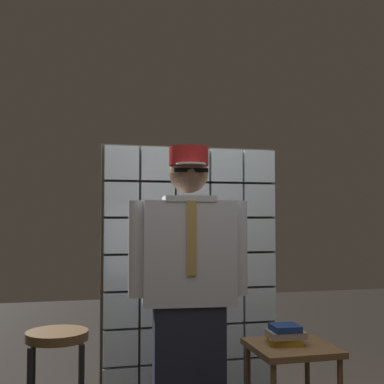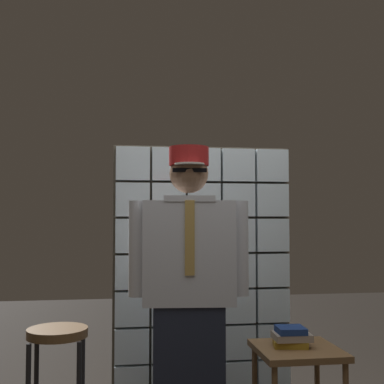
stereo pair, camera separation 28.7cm
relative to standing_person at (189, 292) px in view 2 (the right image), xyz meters
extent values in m
cube|color=silver|center=(-0.32, 0.92, -0.82)|extent=(0.26, 0.08, 0.26)
cube|color=silver|center=(-0.04, 0.92, -0.82)|extent=(0.26, 0.08, 0.26)
cube|color=silver|center=(0.25, 0.92, -0.82)|extent=(0.26, 0.08, 0.26)
cube|color=silver|center=(0.53, 0.92, -0.82)|extent=(0.26, 0.08, 0.26)
cube|color=silver|center=(0.81, 0.92, -0.82)|extent=(0.26, 0.08, 0.26)
cube|color=silver|center=(-0.32, 0.92, -0.54)|extent=(0.26, 0.08, 0.26)
cube|color=silver|center=(-0.04, 0.92, -0.54)|extent=(0.26, 0.08, 0.26)
cube|color=silver|center=(0.25, 0.92, -0.54)|extent=(0.26, 0.08, 0.26)
cube|color=silver|center=(0.53, 0.92, -0.54)|extent=(0.26, 0.08, 0.26)
cube|color=silver|center=(0.81, 0.92, -0.54)|extent=(0.26, 0.08, 0.26)
cube|color=silver|center=(-0.32, 0.92, -0.26)|extent=(0.26, 0.08, 0.26)
cube|color=silver|center=(-0.04, 0.92, -0.26)|extent=(0.26, 0.08, 0.26)
cube|color=silver|center=(0.25, 0.92, -0.26)|extent=(0.26, 0.08, 0.26)
cube|color=silver|center=(0.53, 0.92, -0.26)|extent=(0.26, 0.08, 0.26)
cube|color=silver|center=(0.81, 0.92, -0.26)|extent=(0.26, 0.08, 0.26)
cube|color=silver|center=(-0.32, 0.92, 0.02)|extent=(0.26, 0.08, 0.26)
cube|color=silver|center=(-0.04, 0.92, 0.02)|extent=(0.26, 0.08, 0.26)
cube|color=silver|center=(0.25, 0.92, 0.02)|extent=(0.26, 0.08, 0.26)
cube|color=silver|center=(0.53, 0.92, 0.02)|extent=(0.26, 0.08, 0.26)
cube|color=silver|center=(0.81, 0.92, 0.02)|extent=(0.26, 0.08, 0.26)
cube|color=silver|center=(-0.32, 0.92, 0.30)|extent=(0.26, 0.08, 0.26)
cube|color=silver|center=(-0.04, 0.92, 0.30)|extent=(0.26, 0.08, 0.26)
cube|color=silver|center=(0.25, 0.92, 0.30)|extent=(0.26, 0.08, 0.26)
cube|color=silver|center=(0.53, 0.92, 0.30)|extent=(0.26, 0.08, 0.26)
cube|color=silver|center=(0.81, 0.92, 0.30)|extent=(0.26, 0.08, 0.26)
cube|color=silver|center=(-0.32, 0.92, 0.58)|extent=(0.26, 0.08, 0.26)
cube|color=silver|center=(-0.04, 0.92, 0.58)|extent=(0.26, 0.08, 0.26)
cube|color=silver|center=(0.25, 0.92, 0.58)|extent=(0.26, 0.08, 0.26)
cube|color=silver|center=(0.53, 0.92, 0.58)|extent=(0.26, 0.08, 0.26)
cube|color=silver|center=(0.81, 0.92, 0.58)|extent=(0.26, 0.08, 0.26)
cube|color=silver|center=(-0.32, 0.92, 0.86)|extent=(0.26, 0.08, 0.26)
cube|color=silver|center=(-0.04, 0.92, 0.86)|extent=(0.26, 0.08, 0.26)
cube|color=silver|center=(0.25, 0.92, 0.86)|extent=(0.26, 0.08, 0.26)
cube|color=silver|center=(0.53, 0.92, 0.86)|extent=(0.26, 0.08, 0.26)
cube|color=silver|center=(0.81, 0.92, 0.86)|extent=(0.26, 0.08, 0.26)
cube|color=#4C4438|center=(0.25, 0.97, 0.02)|extent=(1.42, 0.02, 1.98)
cube|color=#1E2333|center=(0.00, 0.00, -0.51)|extent=(0.44, 0.25, 0.88)
cube|color=silver|center=(0.00, 0.00, 0.24)|extent=(0.57, 0.29, 0.62)
cube|color=tan|center=(-0.01, -0.12, 0.33)|extent=(0.06, 0.02, 0.43)
cube|color=silver|center=(0.00, 0.00, 0.56)|extent=(0.32, 0.28, 0.04)
sphere|color=#846047|center=(0.00, 0.00, 0.71)|extent=(0.24, 0.24, 0.24)
ellipsoid|color=black|center=(-0.01, -0.05, 0.67)|extent=(0.16, 0.10, 0.11)
cube|color=black|center=(-0.01, -0.11, 0.72)|extent=(0.20, 0.03, 0.02)
cylinder|color=white|center=(-0.01, -0.09, 0.76)|extent=(0.19, 0.19, 0.01)
cylinder|color=maroon|center=(0.00, 0.00, 0.82)|extent=(0.24, 0.24, 0.11)
cylinder|color=silver|center=(0.31, -0.03, 0.26)|extent=(0.12, 0.12, 0.57)
cylinder|color=silver|center=(-0.30, 0.03, 0.26)|extent=(0.12, 0.12, 0.57)
cylinder|color=brown|center=(-0.76, -0.05, -0.21)|extent=(0.34, 0.34, 0.05)
cube|color=brown|center=(0.71, 0.11, -0.40)|extent=(0.52, 0.52, 0.04)
cylinder|color=brown|center=(0.93, 0.33, -0.69)|extent=(0.04, 0.04, 0.53)
cube|color=olive|center=(0.67, 0.12, -0.36)|extent=(0.23, 0.18, 0.04)
cube|color=gray|center=(0.68, 0.13, -0.32)|extent=(0.24, 0.20, 0.04)
cube|color=navy|center=(0.68, 0.12, -0.27)|extent=(0.18, 0.18, 0.04)
camera|label=1|loc=(-0.69, -2.92, 0.45)|focal=46.55mm
camera|label=2|loc=(-0.41, -2.98, 0.45)|focal=46.55mm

